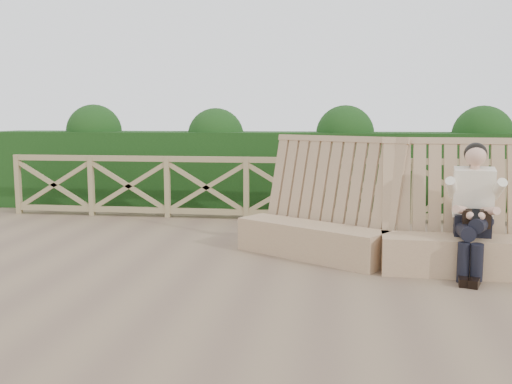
# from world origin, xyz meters

# --- Properties ---
(ground) EXTENTS (60.00, 60.00, 0.00)m
(ground) POSITION_xyz_m (0.00, 0.00, 0.00)
(ground) COLOR brown
(ground) RESTS_ON ground
(bench) EXTENTS (3.86, 1.80, 1.56)m
(bench) POSITION_xyz_m (1.48, 0.71, 0.39)
(bench) COLOR #997457
(bench) RESTS_ON ground
(woman) EXTENTS (0.51, 0.98, 1.51)m
(woman) POSITION_xyz_m (2.39, 0.38, 0.78)
(woman) COLOR black
(woman) RESTS_ON ground
(guardrail) EXTENTS (10.10, 0.09, 1.10)m
(guardrail) POSITION_xyz_m (0.00, 3.50, 0.55)
(guardrail) COLOR olive
(guardrail) RESTS_ON ground
(hedge) EXTENTS (12.00, 1.20, 1.50)m
(hedge) POSITION_xyz_m (0.00, 4.70, 0.75)
(hedge) COLOR black
(hedge) RESTS_ON ground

